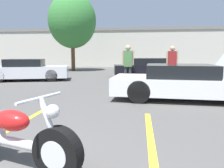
{
  "coord_description": "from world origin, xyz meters",
  "views": [
    {
      "loc": [
        2.01,
        -1.3,
        1.4
      ],
      "look_at": [
        1.44,
        3.13,
        0.8
      ],
      "focal_mm": 35.0,
      "sensor_mm": 36.0,
      "label": 1
    }
  ],
  "objects_px": {
    "tree_background": "(72,21)",
    "parked_car_mid_left_row": "(28,70)",
    "spectator_near_motorcycle": "(128,62)",
    "spectator_by_show_car": "(172,62)",
    "parked_car_mid_right_row": "(152,68)",
    "show_car_hood_open": "(186,82)"
  },
  "relations": [
    {
      "from": "parked_car_mid_left_row",
      "to": "spectator_by_show_car",
      "type": "height_order",
      "value": "spectator_by_show_car"
    },
    {
      "from": "spectator_near_motorcycle",
      "to": "spectator_by_show_car",
      "type": "xyz_separation_m",
      "value": [
        1.99,
        0.79,
        -0.01
      ]
    },
    {
      "from": "spectator_near_motorcycle",
      "to": "spectator_by_show_car",
      "type": "bearing_deg",
      "value": 21.58
    },
    {
      "from": "parked_car_mid_left_row",
      "to": "show_car_hood_open",
      "type": "bearing_deg",
      "value": -44.71
    },
    {
      "from": "parked_car_mid_right_row",
      "to": "spectator_near_motorcycle",
      "type": "distance_m",
      "value": 4.48
    },
    {
      "from": "show_car_hood_open",
      "to": "spectator_near_motorcycle",
      "type": "bearing_deg",
      "value": 131.38
    },
    {
      "from": "tree_background",
      "to": "parked_car_mid_right_row",
      "type": "distance_m",
      "value": 8.76
    },
    {
      "from": "show_car_hood_open",
      "to": "parked_car_mid_left_row",
      "type": "xyz_separation_m",
      "value": [
        -7.51,
        4.16,
        0.01
      ]
    },
    {
      "from": "tree_background",
      "to": "spectator_near_motorcycle",
      "type": "bearing_deg",
      "value": -59.43
    },
    {
      "from": "tree_background",
      "to": "show_car_hood_open",
      "type": "xyz_separation_m",
      "value": [
        7.21,
        -11.39,
        -3.69
      ]
    },
    {
      "from": "parked_car_mid_left_row",
      "to": "spectator_by_show_car",
      "type": "xyz_separation_m",
      "value": [
        7.53,
        -0.85,
        0.52
      ]
    },
    {
      "from": "parked_car_mid_right_row",
      "to": "show_car_hood_open",
      "type": "bearing_deg",
      "value": -92.38
    },
    {
      "from": "tree_background",
      "to": "parked_car_mid_right_row",
      "type": "relative_size",
      "value": 1.33
    },
    {
      "from": "tree_background",
      "to": "parked_car_mid_right_row",
      "type": "bearing_deg",
      "value": -35.35
    },
    {
      "from": "parked_car_mid_left_row",
      "to": "parked_car_mid_right_row",
      "type": "height_order",
      "value": "parked_car_mid_right_row"
    },
    {
      "from": "spectator_by_show_car",
      "to": "show_car_hood_open",
      "type": "bearing_deg",
      "value": -90.3
    },
    {
      "from": "parked_car_mid_right_row",
      "to": "parked_car_mid_left_row",
      "type": "bearing_deg",
      "value": -167.26
    },
    {
      "from": "show_car_hood_open",
      "to": "parked_car_mid_right_row",
      "type": "height_order",
      "value": "show_car_hood_open"
    },
    {
      "from": "parked_car_mid_left_row",
      "to": "spectator_near_motorcycle",
      "type": "relative_size",
      "value": 2.48
    },
    {
      "from": "tree_background",
      "to": "parked_car_mid_left_row",
      "type": "relative_size",
      "value": 1.46
    },
    {
      "from": "tree_background",
      "to": "parked_car_mid_left_row",
      "type": "bearing_deg",
      "value": -92.39
    },
    {
      "from": "show_car_hood_open",
      "to": "spectator_near_motorcycle",
      "type": "relative_size",
      "value": 2.55
    }
  ]
}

